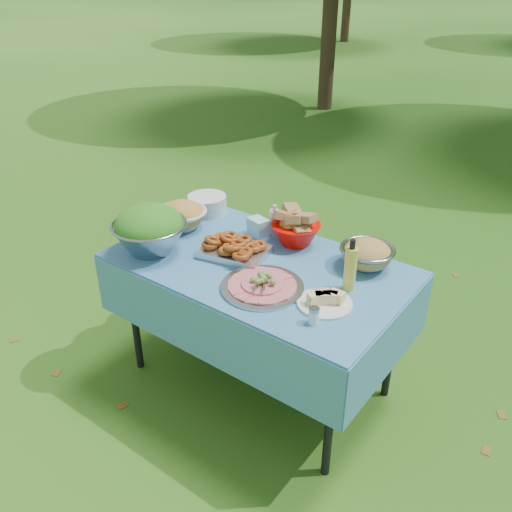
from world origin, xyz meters
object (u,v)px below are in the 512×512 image
(pasta_bowl_steel, at_px, (367,254))
(oil_bottle, at_px, (351,265))
(plate_stack, at_px, (207,204))
(bread_bowl, at_px, (296,228))
(picnic_table, at_px, (259,325))
(salad_bowl, at_px, (149,229))
(charcuterie_platter, at_px, (262,280))

(pasta_bowl_steel, relative_size, oil_bottle, 1.03)
(plate_stack, relative_size, bread_bowl, 0.88)
(picnic_table, distance_m, salad_bowl, 0.76)
(plate_stack, bearing_deg, bread_bowl, -1.77)
(picnic_table, height_order, pasta_bowl_steel, pasta_bowl_steel)
(picnic_table, bearing_deg, salad_bowl, -156.24)
(bread_bowl, xyz_separation_m, oil_bottle, (0.44, -0.23, 0.04))
(charcuterie_platter, bearing_deg, picnic_table, 130.27)
(pasta_bowl_steel, bearing_deg, charcuterie_platter, -122.05)
(plate_stack, distance_m, bread_bowl, 0.64)
(bread_bowl, bearing_deg, plate_stack, 178.23)
(picnic_table, bearing_deg, oil_bottle, 6.70)
(pasta_bowl_steel, bearing_deg, plate_stack, 179.07)
(pasta_bowl_steel, bearing_deg, oil_bottle, -82.80)
(salad_bowl, distance_m, bread_bowl, 0.75)
(bread_bowl, distance_m, oil_bottle, 0.50)
(plate_stack, bearing_deg, charcuterie_platter, -32.54)
(salad_bowl, bearing_deg, bread_bowl, 43.16)
(charcuterie_platter, relative_size, oil_bottle, 1.51)
(salad_bowl, height_order, bread_bowl, salad_bowl)
(charcuterie_platter, bearing_deg, bread_bowl, 104.63)
(plate_stack, xyz_separation_m, pasta_bowl_steel, (1.05, -0.02, 0.02))
(picnic_table, relative_size, pasta_bowl_steel, 5.56)
(pasta_bowl_steel, relative_size, charcuterie_platter, 0.68)
(picnic_table, height_order, charcuterie_platter, charcuterie_platter)
(picnic_table, xyz_separation_m, salad_bowl, (-0.52, -0.23, 0.51))
(oil_bottle, bearing_deg, charcuterie_platter, -144.20)
(bread_bowl, distance_m, charcuterie_platter, 0.48)
(pasta_bowl_steel, bearing_deg, picnic_table, -146.73)
(picnic_table, distance_m, oil_bottle, 0.69)
(plate_stack, height_order, charcuterie_platter, plate_stack)
(plate_stack, xyz_separation_m, charcuterie_platter, (0.75, -0.48, -0.01))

